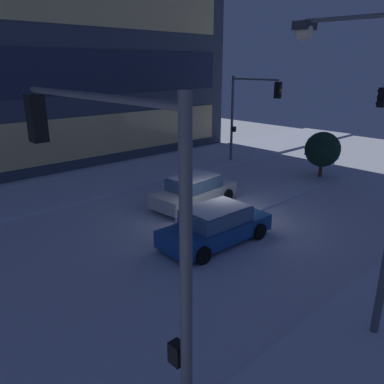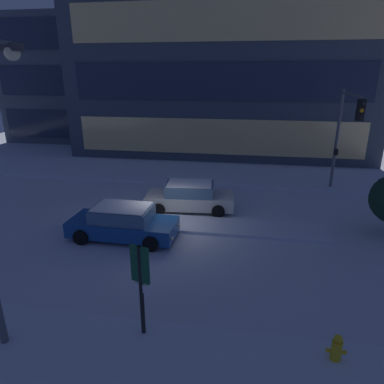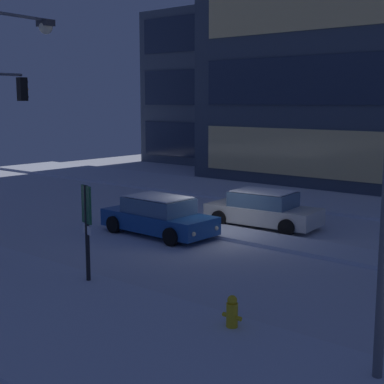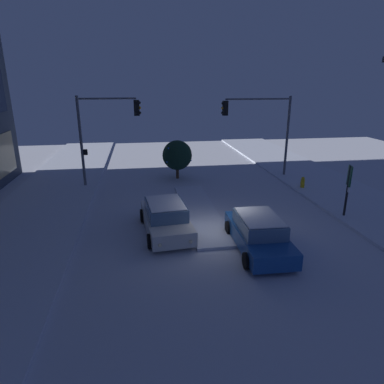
{
  "view_description": "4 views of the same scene",
  "coord_description": "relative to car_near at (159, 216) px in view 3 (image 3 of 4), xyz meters",
  "views": [
    {
      "loc": [
        -11.69,
        -10.77,
        6.66
      ],
      "look_at": [
        -2.17,
        -0.41,
        1.98
      ],
      "focal_mm": 35.63,
      "sensor_mm": 36.0,
      "label": 1
    },
    {
      "loc": [
        3.48,
        -14.34,
        6.94
      ],
      "look_at": [
        1.24,
        -0.72,
        2.11
      ],
      "focal_mm": 32.12,
      "sensor_mm": 36.0,
      "label": 2
    },
    {
      "loc": [
        12.85,
        -16.79,
        5.07
      ],
      "look_at": [
        -1.79,
        0.77,
        1.4
      ],
      "focal_mm": 52.93,
      "sensor_mm": 36.0,
      "label": 3
    },
    {
      "loc": [
        -14.22,
        3.5,
        6.81
      ],
      "look_at": [
        0.78,
        1.15,
        1.88
      ],
      "focal_mm": 31.64,
      "sensor_mm": 36.0,
      "label": 4
    }
  ],
  "objects": [
    {
      "name": "car_far",
      "position": [
        2.32,
        3.74,
        0.0
      ],
      "size": [
        4.8,
        2.43,
        1.49
      ],
      "rotation": [
        0.0,
        0.0,
        3.23
      ],
      "color": "silver",
      "rests_on": "ground"
    },
    {
      "name": "office_tower_secondary",
      "position": [
        -13.34,
        23.11,
        5.44
      ],
      "size": [
        12.58,
        8.83,
        12.31
      ],
      "color": "#424C5B",
      "rests_on": "ground"
    },
    {
      "name": "fire_hydrant",
      "position": [
        7.65,
        -5.79,
        -0.29
      ],
      "size": [
        0.48,
        0.26,
        0.87
      ],
      "color": "gold",
      "rests_on": "ground"
    },
    {
      "name": "ground",
      "position": [
        1.73,
        1.31,
        -0.71
      ],
      "size": [
        52.0,
        52.0,
        0.0
      ],
      "primitive_type": "plane",
      "color": "silver"
    },
    {
      "name": "median_strip",
      "position": [
        4.6,
        1.71,
        -0.64
      ],
      "size": [
        9.0,
        1.8,
        0.14
      ],
      "primitive_type": "cube",
      "color": "silver",
      "rests_on": "ground"
    },
    {
      "name": "curb_strip_near",
      "position": [
        1.73,
        -7.76,
        -0.64
      ],
      "size": [
        52.0,
        5.2,
        0.14
      ],
      "primitive_type": "cube",
      "color": "silver",
      "rests_on": "ground"
    },
    {
      "name": "curb_strip_far",
      "position": [
        1.73,
        10.38,
        -0.64
      ],
      "size": [
        52.0,
        5.2,
        0.14
      ],
      "primitive_type": "cube",
      "color": "silver",
      "rests_on": "ground"
    },
    {
      "name": "parking_info_sign",
      "position": [
        2.64,
        -5.67,
        1.08
      ],
      "size": [
        0.54,
        0.22,
        2.81
      ],
      "rotation": [
        0.0,
        0.0,
        1.27
      ],
      "color": "black",
      "rests_on": "ground"
    },
    {
      "name": "street_lamp_arched",
      "position": [
        -1.01,
        -5.81,
        4.38
      ],
      "size": [
        0.67,
        2.96,
        7.82
      ],
      "rotation": [
        0.0,
        0.0,
        1.68
      ],
      "color": "#565960",
      "rests_on": "ground"
    },
    {
      "name": "car_near",
      "position": [
        0.0,
        0.0,
        0.0
      ],
      "size": [
        4.8,
        2.18,
        1.49
      ],
      "rotation": [
        0.0,
        0.0,
        -0.03
      ],
      "color": "#19478C",
      "rests_on": "ground"
    }
  ]
}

